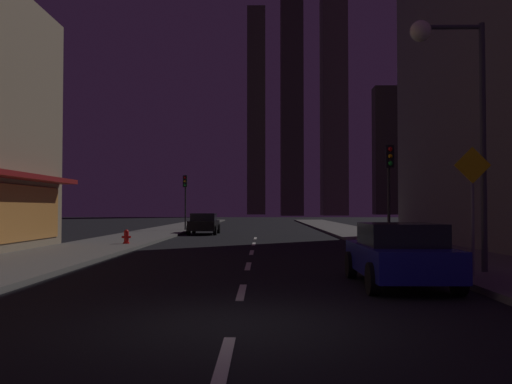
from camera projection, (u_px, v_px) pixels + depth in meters
name	position (u px, v px, depth m)	size (l,w,h in m)	color
ground_plane	(257.00, 233.00, 40.39)	(78.00, 136.00, 0.10)	black
sidewalk_right	(351.00, 231.00, 40.31)	(4.00, 76.00, 0.15)	#605E59
sidewalk_left	(163.00, 231.00, 40.48)	(4.00, 76.00, 0.15)	#605E59
lane_marking_center	(250.00, 258.00, 19.40)	(0.16, 28.20, 0.01)	silver
skyscraper_distant_tall	(256.00, 111.00, 158.65)	(5.24, 6.08, 60.19)	#4A4637
skyscraper_distant_mid	(292.00, 99.00, 133.34)	(5.32, 7.44, 57.02)	#3F3C2F
skyscraper_distant_short	(334.00, 80.00, 137.77)	(6.13, 8.52, 68.70)	#5C5745
skyscraper_distant_slender	(386.00, 151.00, 154.54)	(7.17, 5.31, 36.24)	#2E2C23
car_parked_near	(399.00, 254.00, 12.56)	(1.98, 4.24, 1.45)	navy
car_parked_far	(204.00, 223.00, 37.45)	(1.98, 4.24, 1.45)	black
fire_hydrant_far_left	(126.00, 237.00, 25.31)	(0.42, 0.30, 0.65)	red
traffic_light_near_right	(389.00, 173.00, 21.70)	(0.32, 0.48, 4.20)	#2D2D2D
traffic_light_far_left	(185.00, 190.00, 41.68)	(0.32, 0.48, 4.20)	#2D2D2D
street_lamp_right	(451.00, 83.00, 14.25)	(1.96, 0.56, 6.58)	#38383D
pedestrian_crossing_sign	(473.00, 199.00, 13.34)	(0.91, 0.08, 3.15)	slate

